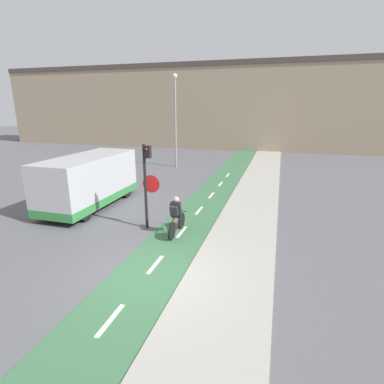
% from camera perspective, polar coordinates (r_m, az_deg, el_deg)
% --- Properties ---
extents(ground_plane, '(120.00, 120.00, 0.00)m').
position_cam_1_polar(ground_plane, '(8.82, -8.31, -15.16)').
color(ground_plane, '#5B5B60').
extents(bike_lane, '(2.03, 60.00, 0.02)m').
position_cam_1_polar(bike_lane, '(8.82, -8.29, -15.08)').
color(bike_lane, '#3D7047').
rests_on(bike_lane, ground_plane).
extents(sidewalk_strip, '(2.40, 60.00, 0.05)m').
position_cam_1_polar(sidewalk_strip, '(8.24, 6.53, -17.33)').
color(sidewalk_strip, '#A8A399').
rests_on(sidewalk_strip, ground_plane).
extents(building_row_background, '(60.00, 5.20, 9.05)m').
position_cam_1_polar(building_row_background, '(34.68, 11.36, 15.67)').
color(building_row_background, gray).
rests_on(building_row_background, ground_plane).
extents(traffic_light_pole, '(0.67, 0.25, 3.24)m').
position_cam_1_polar(traffic_light_pole, '(11.16, -8.55, 2.68)').
color(traffic_light_pole, black).
rests_on(traffic_light_pole, ground_plane).
extents(street_lamp_far, '(0.36, 0.36, 6.84)m').
position_cam_1_polar(street_lamp_far, '(23.13, -3.20, 15.06)').
color(street_lamp_far, gray).
rests_on(street_lamp_far, ground_plane).
extents(cyclist_near, '(0.46, 1.70, 1.45)m').
position_cam_1_polar(cyclist_near, '(10.90, -3.04, -4.64)').
color(cyclist_near, black).
rests_on(cyclist_near, ground_plane).
extents(van, '(2.07, 5.37, 2.37)m').
position_cam_1_polar(van, '(14.66, -18.97, 1.83)').
color(van, '#B7B7BC').
rests_on(van, ground_plane).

